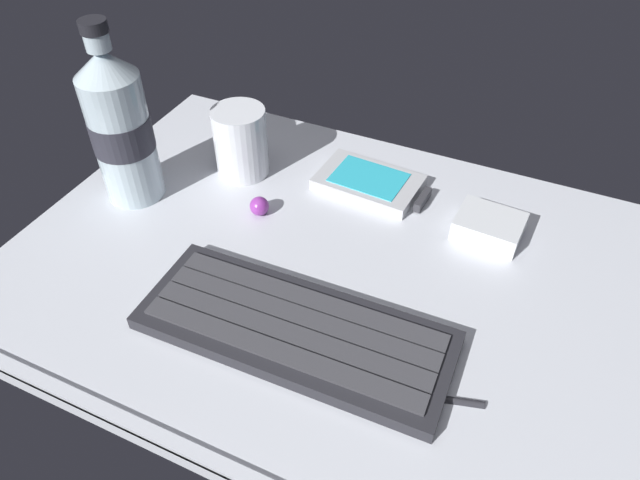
# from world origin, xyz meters

# --- Properties ---
(ground_plane) EXTENTS (0.64, 0.48, 0.03)m
(ground_plane) POSITION_xyz_m (0.00, -0.00, -0.01)
(ground_plane) COLOR silver
(keyboard) EXTENTS (0.29, 0.12, 0.02)m
(keyboard) POSITION_xyz_m (0.02, -0.10, 0.01)
(keyboard) COLOR #232328
(keyboard) RESTS_ON ground_plane
(handheld_device) EXTENTS (0.13, 0.08, 0.02)m
(handheld_device) POSITION_xyz_m (0.01, 0.14, 0.01)
(handheld_device) COLOR #B7BABF
(handheld_device) RESTS_ON ground_plane
(juice_cup) EXTENTS (0.06, 0.06, 0.09)m
(juice_cup) POSITION_xyz_m (-0.15, 0.11, 0.04)
(juice_cup) COLOR silver
(juice_cup) RESTS_ON ground_plane
(water_bottle) EXTENTS (0.07, 0.07, 0.21)m
(water_bottle) POSITION_xyz_m (-0.25, 0.01, 0.09)
(water_bottle) COLOR silver
(water_bottle) RESTS_ON ground_plane
(charger_block) EXTENTS (0.07, 0.06, 0.02)m
(charger_block) POSITION_xyz_m (0.15, 0.11, 0.01)
(charger_block) COLOR silver
(charger_block) RESTS_ON ground_plane
(trackball_mouse) EXTENTS (0.02, 0.02, 0.02)m
(trackball_mouse) POSITION_xyz_m (-0.09, 0.04, 0.01)
(trackball_mouse) COLOR purple
(trackball_mouse) RESTS_ON ground_plane
(stylus_pen) EXTENTS (0.09, 0.03, 0.01)m
(stylus_pen) POSITION_xyz_m (0.15, -0.11, 0.00)
(stylus_pen) COLOR #26262B
(stylus_pen) RESTS_ON ground_plane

